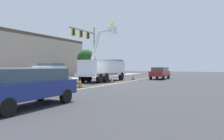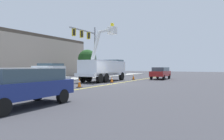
{
  "view_description": "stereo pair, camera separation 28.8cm",
  "coord_description": "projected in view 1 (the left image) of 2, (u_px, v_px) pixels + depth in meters",
  "views": [
    {
      "loc": [
        -18.81,
        -11.87,
        1.78
      ],
      "look_at": [
        1.86,
        1.31,
        1.4
      ],
      "focal_mm": 34.53,
      "sensor_mm": 36.0,
      "label": 1
    },
    {
      "loc": [
        -18.65,
        -12.12,
        1.78
      ],
      "look_at": [
        1.86,
        1.31,
        1.4
      ],
      "focal_mm": 34.53,
      "sensor_mm": 36.0,
      "label": 2
    }
  ],
  "objects": [
    {
      "name": "street_tree_right",
      "position": [
        86.0,
        59.0,
        35.63
      ],
      "size": [
        3.05,
        3.05,
        4.61
      ],
      "color": "brown",
      "rests_on": "ground"
    },
    {
      "name": "ground",
      "position": [
        113.0,
        84.0,
        22.27
      ],
      "size": [
        120.0,
        120.0,
        0.0
      ],
      "primitive_type": "plane",
      "color": "#38383D"
    },
    {
      "name": "trailing_sedan",
      "position": [
        27.0,
        85.0,
        9.48
      ],
      "size": [
        4.97,
        2.39,
        1.69
      ],
      "color": "navy",
      "rests_on": "ground"
    },
    {
      "name": "passing_minivan",
      "position": [
        160.0,
        72.0,
        30.67
      ],
      "size": [
        4.97,
        2.39,
        1.69
      ],
      "color": "maroon",
      "rests_on": "ground"
    },
    {
      "name": "sidewalk_far_side",
      "position": [
        50.0,
        81.0,
        26.09
      ],
      "size": [
        60.05,
        9.85,
        0.12
      ],
      "primitive_type": "cube",
      "rotation": [
        0.0,
        0.0,
        0.1
      ],
      "color": "#9E9E99",
      "rests_on": "ground"
    },
    {
      "name": "traffic_cone_leading",
      "position": [
        22.0,
        89.0,
        13.13
      ],
      "size": [
        0.4,
        0.4,
        0.81
      ],
      "color": "black",
      "rests_on": "ground"
    },
    {
      "name": "traffic_cone_trailing",
      "position": [
        133.0,
        77.0,
        29.25
      ],
      "size": [
        0.4,
        0.4,
        0.81
      ],
      "color": "black",
      "rests_on": "ground"
    },
    {
      "name": "lane_centre_stripe",
      "position": [
        113.0,
        84.0,
        22.27
      ],
      "size": [
        49.74,
        5.38,
        0.01
      ],
      "primitive_type": "cube",
      "rotation": [
        0.0,
        0.0,
        0.1
      ],
      "color": "yellow",
      "rests_on": "ground"
    },
    {
      "name": "traffic_cone_mid_front",
      "position": [
        80.0,
        83.0,
        18.42
      ],
      "size": [
        0.4,
        0.4,
        0.8
      ],
      "color": "black",
      "rests_on": "ground"
    },
    {
      "name": "utility_bucket_truck",
      "position": [
        104.0,
        68.0,
        26.3
      ],
      "size": [
        8.42,
        3.34,
        7.14
      ],
      "color": "white",
      "rests_on": "ground"
    },
    {
      "name": "commercial_building_backdrop",
      "position": [
        14.0,
        56.0,
        34.26
      ],
      "size": [
        27.16,
        10.86,
        6.93
      ],
      "color": "#A89989",
      "rests_on": "ground"
    },
    {
      "name": "service_pickup_truck",
      "position": [
        38.0,
        75.0,
        16.77
      ],
      "size": [
        5.79,
        2.67,
        2.06
      ],
      "color": "silver",
      "rests_on": "ground"
    },
    {
      "name": "traffic_cone_mid_rear",
      "position": [
        112.0,
        80.0,
        24.04
      ],
      "size": [
        0.4,
        0.4,
        0.7
      ],
      "color": "black",
      "rests_on": "ground"
    },
    {
      "name": "traffic_signal_mast",
      "position": [
        87.0,
        42.0,
        31.59
      ],
      "size": [
        6.27,
        0.95,
        7.86
      ],
      "color": "gray",
      "rests_on": "ground"
    }
  ]
}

